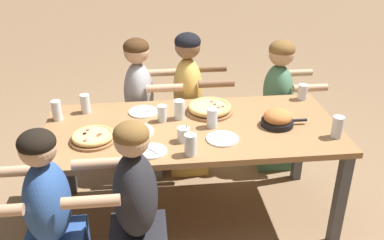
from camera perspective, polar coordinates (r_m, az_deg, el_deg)
ground_plane at (r=3.32m, az=-0.00°, el=-12.53°), size 18.00×18.00×0.00m
dining_table at (r=2.94m, az=-0.00°, el=-2.28°), size 2.00×0.91×0.76m
pizza_board_main at (r=2.79m, az=-13.05°, el=-2.23°), size 0.30×0.30×0.05m
pizza_board_second at (r=3.09m, az=2.36°, el=1.57°), size 0.34×0.34×0.06m
skillet_bowl at (r=2.95m, az=11.35°, el=0.16°), size 0.32×0.22×0.12m
empty_plate_a at (r=2.75m, az=4.08°, el=-2.51°), size 0.21×0.21×0.02m
empty_plate_b at (r=2.62m, az=-5.39°, el=-4.15°), size 0.19×0.19×0.02m
empty_plate_c at (r=3.11m, az=-6.54°, el=1.10°), size 0.21×0.21×0.02m
empty_plate_d at (r=2.85m, az=-7.36°, el=-1.54°), size 0.22×0.22×0.02m
cocktail_glass_blue at (r=2.71m, az=-1.15°, el=-2.03°), size 0.08×0.08×0.12m
drinking_glass_a at (r=2.98m, az=-1.71°, el=1.23°), size 0.08×0.08×0.14m
drinking_glass_b at (r=3.11m, az=-17.57°, el=1.09°), size 0.07×0.07×0.14m
drinking_glass_c at (r=2.55m, az=-0.21°, el=-3.48°), size 0.07×0.07×0.14m
drinking_glass_d at (r=2.87m, az=2.71°, el=0.17°), size 0.07×0.07×0.13m
drinking_glass_e at (r=2.64m, az=-19.03°, el=-4.20°), size 0.07×0.07×0.11m
drinking_glass_f at (r=2.90m, az=18.81°, el=-1.07°), size 0.07×0.07×0.14m
drinking_glass_g at (r=2.96m, az=-4.00°, el=0.78°), size 0.07×0.07×0.12m
drinking_glass_h at (r=3.40m, az=14.52°, el=3.52°), size 0.07×0.07×0.12m
drinking_glass_i at (r=3.16m, az=-14.04°, el=2.13°), size 0.07×0.07×0.14m
diner_near_left at (r=2.52m, az=-18.14°, el=-13.84°), size 0.51×0.40×1.13m
diner_far_right at (r=3.75m, az=11.22°, el=1.47°), size 0.51×0.40×1.14m
diner_far_midleft at (r=3.58m, az=-6.88°, el=0.88°), size 0.51×0.40×1.19m
diner_near_midleft at (r=2.46m, az=-7.35°, el=-13.53°), size 0.51×0.40×1.15m
diner_far_center at (r=3.59m, az=-0.49°, el=1.46°), size 0.51×0.40×1.22m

